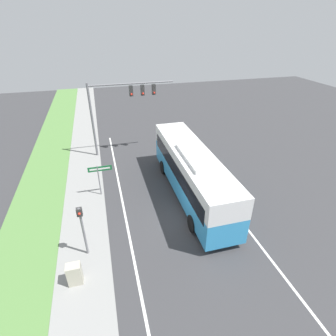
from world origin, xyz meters
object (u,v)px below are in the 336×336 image
object	(u,v)px
bus	(192,170)
signal_gantry	(120,102)
street_sign	(100,174)
utility_cabinet	(75,274)
pedestrian_signal	(82,225)

from	to	relation	value
bus	signal_gantry	size ratio (longest dim) A/B	1.55
street_sign	bus	bearing A→B (deg)	-14.46
signal_gantry	bus	bearing A→B (deg)	-65.01
bus	utility_cabinet	world-z (taller)	bus
pedestrian_signal	street_sign	size ratio (longest dim) A/B	1.29
street_sign	utility_cabinet	distance (m)	7.54
signal_gantry	pedestrian_signal	distance (m)	13.00
pedestrian_signal	utility_cabinet	size ratio (longest dim) A/B	2.76
signal_gantry	pedestrian_signal	world-z (taller)	signal_gantry
pedestrian_signal	utility_cabinet	xyz separation A→B (m)	(-0.55, -1.76, -1.48)
bus	signal_gantry	distance (m)	9.61
signal_gantry	street_sign	xyz separation A→B (m)	(-2.44, -6.67, -3.21)
pedestrian_signal	street_sign	distance (m)	5.64
bus	street_sign	distance (m)	6.52
pedestrian_signal	signal_gantry	bearing A→B (deg)	73.92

